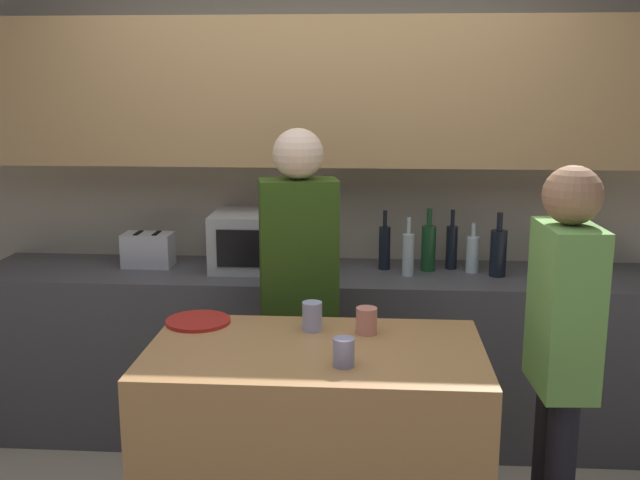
{
  "coord_description": "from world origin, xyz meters",
  "views": [
    {
      "loc": [
        0.26,
        -2.39,
        1.9
      ],
      "look_at": [
        0.06,
        0.45,
        1.28
      ],
      "focal_mm": 42.0,
      "sensor_mm": 36.0,
      "label": 1
    }
  ],
  "objects_px": {
    "bottle_4": "(473,253)",
    "cup_2": "(367,321)",
    "toaster": "(148,250)",
    "person_left": "(299,281)",
    "bottle_0": "(385,247)",
    "bottle_1": "(408,254)",
    "cup_0": "(344,352)",
    "cup_1": "(312,316)",
    "plate_on_island": "(198,321)",
    "microwave": "(262,241)",
    "potted_plant": "(575,236)",
    "bottle_2": "(428,247)",
    "bottle_5": "(498,252)",
    "person_center": "(562,344)",
    "bottle_3": "(452,246)"
  },
  "relations": [
    {
      "from": "bottle_4",
      "to": "cup_2",
      "type": "relative_size",
      "value": 2.54
    },
    {
      "from": "toaster",
      "to": "person_left",
      "type": "distance_m",
      "value": 1.07
    },
    {
      "from": "bottle_0",
      "to": "person_left",
      "type": "bearing_deg",
      "value": -120.96
    },
    {
      "from": "bottle_1",
      "to": "cup_0",
      "type": "distance_m",
      "value": 1.35
    },
    {
      "from": "cup_1",
      "to": "plate_on_island",
      "type": "bearing_deg",
      "value": 172.96
    },
    {
      "from": "bottle_1",
      "to": "cup_2",
      "type": "xyz_separation_m",
      "value": [
        -0.2,
        -0.98,
        -0.04
      ]
    },
    {
      "from": "microwave",
      "to": "potted_plant",
      "type": "xyz_separation_m",
      "value": [
        1.62,
        0.0,
        0.05
      ]
    },
    {
      "from": "microwave",
      "to": "bottle_2",
      "type": "height_order",
      "value": "bottle_2"
    },
    {
      "from": "cup_0",
      "to": "bottle_0",
      "type": "bearing_deg",
      "value": 83.7
    },
    {
      "from": "plate_on_island",
      "to": "cup_2",
      "type": "height_order",
      "value": "cup_2"
    },
    {
      "from": "bottle_0",
      "to": "bottle_5",
      "type": "xyz_separation_m",
      "value": [
        0.58,
        -0.1,
        0.01
      ]
    },
    {
      "from": "toaster",
      "to": "cup_2",
      "type": "bearing_deg",
      "value": -42.28
    },
    {
      "from": "toaster",
      "to": "person_center",
      "type": "relative_size",
      "value": 0.16
    },
    {
      "from": "bottle_4",
      "to": "cup_1",
      "type": "relative_size",
      "value": 2.28
    },
    {
      "from": "person_left",
      "to": "bottle_0",
      "type": "bearing_deg",
      "value": -132.0
    },
    {
      "from": "cup_0",
      "to": "cup_2",
      "type": "height_order",
      "value": "cup_2"
    },
    {
      "from": "bottle_2",
      "to": "bottle_5",
      "type": "height_order",
      "value": "same"
    },
    {
      "from": "toaster",
      "to": "bottle_4",
      "type": "height_order",
      "value": "bottle_4"
    },
    {
      "from": "person_center",
      "to": "person_left",
      "type": "bearing_deg",
      "value": 57.68
    },
    {
      "from": "microwave",
      "to": "bottle_5",
      "type": "height_order",
      "value": "bottle_5"
    },
    {
      "from": "microwave",
      "to": "person_center",
      "type": "bearing_deg",
      "value": -43.08
    },
    {
      "from": "bottle_4",
      "to": "cup_2",
      "type": "distance_m",
      "value": 1.2
    },
    {
      "from": "microwave",
      "to": "plate_on_island",
      "type": "distance_m",
      "value": 1.01
    },
    {
      "from": "bottle_5",
      "to": "cup_1",
      "type": "height_order",
      "value": "bottle_5"
    },
    {
      "from": "microwave",
      "to": "person_center",
      "type": "relative_size",
      "value": 0.32
    },
    {
      "from": "bottle_1",
      "to": "cup_0",
      "type": "bearing_deg",
      "value": -101.89
    },
    {
      "from": "microwave",
      "to": "toaster",
      "type": "relative_size",
      "value": 2.0
    },
    {
      "from": "bottle_4",
      "to": "bottle_5",
      "type": "xyz_separation_m",
      "value": [
        0.12,
        -0.07,
        0.03
      ]
    },
    {
      "from": "toaster",
      "to": "bottle_2",
      "type": "bearing_deg",
      "value": 0.53
    },
    {
      "from": "bottle_3",
      "to": "person_center",
      "type": "height_order",
      "value": "person_center"
    },
    {
      "from": "bottle_3",
      "to": "cup_0",
      "type": "height_order",
      "value": "bottle_3"
    },
    {
      "from": "bottle_0",
      "to": "bottle_1",
      "type": "height_order",
      "value": "bottle_0"
    },
    {
      "from": "cup_1",
      "to": "person_center",
      "type": "xyz_separation_m",
      "value": [
        0.93,
        -0.14,
        -0.04
      ]
    },
    {
      "from": "cup_1",
      "to": "person_center",
      "type": "relative_size",
      "value": 0.07
    },
    {
      "from": "bottle_5",
      "to": "person_center",
      "type": "relative_size",
      "value": 0.21
    },
    {
      "from": "cup_0",
      "to": "person_left",
      "type": "height_order",
      "value": "person_left"
    },
    {
      "from": "potted_plant",
      "to": "bottle_2",
      "type": "height_order",
      "value": "potted_plant"
    },
    {
      "from": "plate_on_island",
      "to": "cup_2",
      "type": "bearing_deg",
      "value": -6.56
    },
    {
      "from": "microwave",
      "to": "potted_plant",
      "type": "bearing_deg",
      "value": 0.05
    },
    {
      "from": "cup_2",
      "to": "person_center",
      "type": "height_order",
      "value": "person_center"
    },
    {
      "from": "potted_plant",
      "to": "bottle_2",
      "type": "relative_size",
      "value": 1.2
    },
    {
      "from": "microwave",
      "to": "bottle_0",
      "type": "height_order",
      "value": "bottle_0"
    },
    {
      "from": "bottle_1",
      "to": "plate_on_island",
      "type": "xyz_separation_m",
      "value": [
        -0.88,
        -0.9,
        -0.08
      ]
    },
    {
      "from": "bottle_2",
      "to": "bottle_3",
      "type": "relative_size",
      "value": 1.04
    },
    {
      "from": "bottle_5",
      "to": "person_left",
      "type": "bearing_deg",
      "value": -150.33
    },
    {
      "from": "bottle_0",
      "to": "bottle_4",
      "type": "xyz_separation_m",
      "value": [
        0.46,
        -0.03,
        -0.02
      ]
    },
    {
      "from": "potted_plant",
      "to": "person_center",
      "type": "distance_m",
      "value": 1.25
    },
    {
      "from": "microwave",
      "to": "bottle_4",
      "type": "height_order",
      "value": "microwave"
    },
    {
      "from": "toaster",
      "to": "cup_2",
      "type": "relative_size",
      "value": 2.53
    },
    {
      "from": "bottle_2",
      "to": "microwave",
      "type": "bearing_deg",
      "value": -178.99
    }
  ]
}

